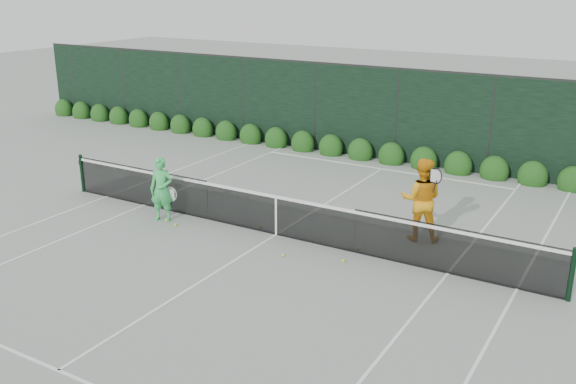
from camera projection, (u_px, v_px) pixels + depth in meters
The scene contains 8 objects.
ground at pixel (276, 235), 15.06m from camera, with size 80.00×80.00×0.00m, color gray.
tennis_net at pixel (275, 213), 14.91m from camera, with size 12.90×0.10×1.07m.
player_woman at pixel (162, 190), 15.74m from camera, with size 0.69×0.55×1.61m.
player_man at pixel (421, 199), 14.52m from camera, with size 1.11×0.98×1.93m.
court_lines at pixel (276, 235), 15.06m from camera, with size 11.03×23.83×0.01m.
windscreen_fence at pixel (202, 208), 12.37m from camera, with size 32.00×21.07×3.06m.
hedge_row at pixel (391, 156), 20.83m from camera, with size 31.66×0.65×0.94m.
tennis_balls at pixel (261, 238), 14.77m from camera, with size 4.90×1.23×0.07m.
Camera 1 is at (7.34, -11.90, 5.71)m, focal length 40.00 mm.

